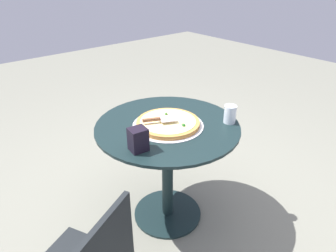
# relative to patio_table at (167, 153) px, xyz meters

# --- Properties ---
(ground_plane) EXTENTS (10.00, 10.00, 0.00)m
(ground_plane) POSITION_rel_patio_table_xyz_m (0.00, 0.00, -0.54)
(ground_plane) COLOR gray
(patio_table) EXTENTS (0.91, 0.91, 0.76)m
(patio_table) POSITION_rel_patio_table_xyz_m (0.00, 0.00, 0.00)
(patio_table) COLOR black
(patio_table) RESTS_ON ground
(pizza_on_tray) EXTENTS (0.45, 0.45, 0.05)m
(pizza_on_tray) POSITION_rel_patio_table_xyz_m (0.01, 0.01, 0.23)
(pizza_on_tray) COLOR #BCBCC2
(pizza_on_tray) RESTS_ON patio_table
(pizza_server) EXTENTS (0.21, 0.14, 0.02)m
(pizza_server) POSITION_rel_patio_table_xyz_m (0.06, -0.00, 0.27)
(pizza_server) COLOR silver
(pizza_server) RESTS_ON pizza_on_tray
(drinking_cup) EXTENTS (0.08, 0.08, 0.12)m
(drinking_cup) POSITION_rel_patio_table_xyz_m (-0.32, 0.23, 0.27)
(drinking_cup) COLOR white
(drinking_cup) RESTS_ON patio_table
(napkin_dispenser) EXTENTS (0.10, 0.09, 0.13)m
(napkin_dispenser) POSITION_rel_patio_table_xyz_m (0.31, 0.12, 0.28)
(napkin_dispenser) COLOR black
(napkin_dispenser) RESTS_ON patio_table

